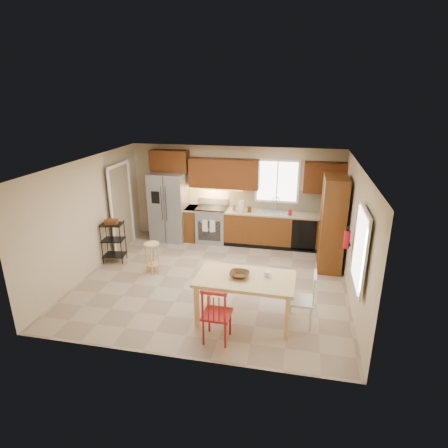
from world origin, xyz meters
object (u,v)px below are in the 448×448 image
object	(u,v)px
table_bowl	(239,277)
bar_stool	(153,258)
pantry	(332,223)
utility_cart	(114,242)
chair_white	(301,299)
table_jar	(268,275)
refrigerator	(169,207)
soap_bottle	(290,211)
chair_red	(217,313)
fire_extinguisher	(347,239)
range_stove	(212,225)
dining_table	(245,299)

from	to	relation	value
table_bowl	bar_stool	distance (m)	2.62
pantry	utility_cart	xyz separation A→B (m)	(-4.93, -0.73, -0.56)
chair_white	table_jar	bearing A→B (deg)	86.21
utility_cart	bar_stool	bearing A→B (deg)	-27.16
bar_stool	pantry	bearing A→B (deg)	37.09
utility_cart	refrigerator	bearing A→B (deg)	55.51
soap_bottle	chair_red	size ratio (longest dim) A/B	0.19
pantry	table_bowl	size ratio (longest dim) A/B	6.22
fire_extinguisher	utility_cart	xyz separation A→B (m)	(-5.13, 0.32, -0.61)
range_stove	pantry	bearing A→B (deg)	-18.29
range_stove	fire_extinguisher	size ratio (longest dim) A/B	2.56
chair_red	soap_bottle	bearing A→B (deg)	78.15
chair_white	bar_stool	distance (m)	3.49
pantry	table_jar	bearing A→B (deg)	-116.60
table_bowl	pantry	bearing A→B (deg)	56.25
table_bowl	fire_extinguisher	bearing A→B (deg)	37.69
refrigerator	range_stove	bearing A→B (deg)	2.99
soap_bottle	dining_table	world-z (taller)	soap_bottle
soap_bottle	utility_cart	size ratio (longest dim) A/B	0.19
dining_table	chair_white	size ratio (longest dim) A/B	1.70
pantry	fire_extinguisher	bearing A→B (deg)	-79.22
dining_table	utility_cart	xyz separation A→B (m)	(-3.37, 1.76, 0.08)
chair_white	bar_stool	size ratio (longest dim) A/B	1.41
range_stove	chair_white	size ratio (longest dim) A/B	0.94
soap_bottle	dining_table	xyz separation A→B (m)	(-0.61, -3.39, -0.59)
range_stove	bar_stool	xyz separation A→B (m)	(-0.85, -2.08, -0.11)
dining_table	chair_white	distance (m)	0.95
dining_table	table_jar	distance (m)	0.59
bar_stool	utility_cart	bearing A→B (deg)	-177.41
chair_red	table_jar	world-z (taller)	chair_red
range_stove	bar_stool	distance (m)	2.25
pantry	chair_red	xyz separation A→B (m)	(-1.91, -3.14, -0.56)
chair_white	table_bowl	xyz separation A→B (m)	(-1.05, -0.05, 0.33)
pantry	table_jar	size ratio (longest dim) A/B	13.80
pantry	fire_extinguisher	xyz separation A→B (m)	(0.20, -1.05, 0.05)
refrigerator	pantry	distance (m)	4.23
refrigerator	fire_extinguisher	bearing A→B (deg)	-24.52
range_stove	dining_table	distance (m)	3.75
range_stove	table_bowl	xyz separation A→B (m)	(1.32, -3.47, 0.36)
chair_white	table_bowl	bearing A→B (deg)	94.22
table_jar	bar_stool	world-z (taller)	table_jar
dining_table	table_bowl	size ratio (longest dim) A/B	4.94
table_jar	utility_cart	bearing A→B (deg)	156.04
range_stove	pantry	xyz separation A→B (m)	(2.98, -0.99, 0.59)
chair_red	table_jar	distance (m)	1.10
table_jar	utility_cart	size ratio (longest dim) A/B	0.16
bar_stool	range_stove	bearing A→B (deg)	88.99
table_bowl	utility_cart	xyz separation A→B (m)	(-3.27, 1.76, -0.33)
range_stove	soap_bottle	bearing A→B (deg)	-2.40
range_stove	dining_table	bearing A→B (deg)	-67.76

